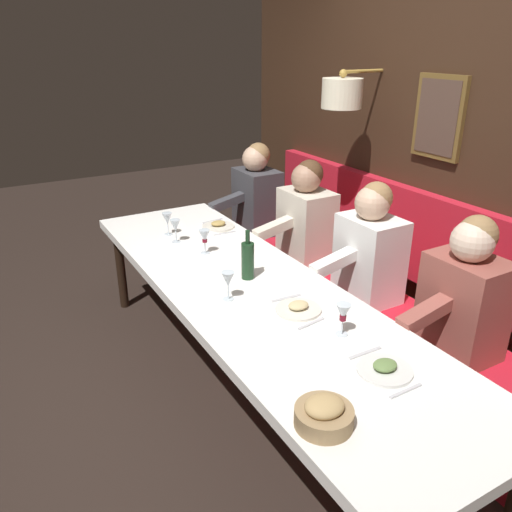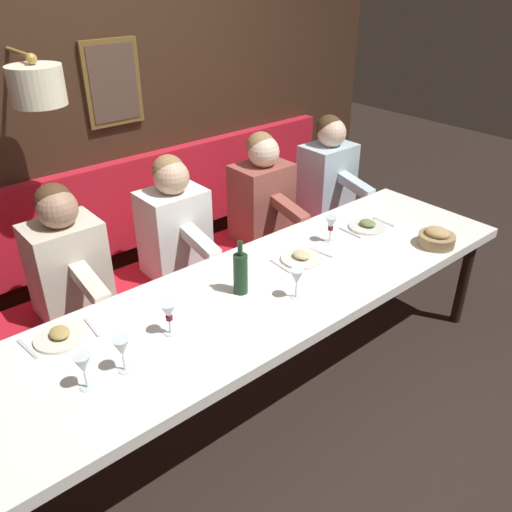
% 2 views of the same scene
% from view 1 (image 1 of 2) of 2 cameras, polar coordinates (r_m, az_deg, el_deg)
% --- Properties ---
extents(ground_plane, '(12.00, 12.00, 0.00)m').
position_cam_1_polar(ground_plane, '(3.32, -0.58, -15.08)').
color(ground_plane, black).
extents(dining_table, '(0.90, 3.23, 0.74)m').
position_cam_1_polar(dining_table, '(2.94, -0.64, -4.57)').
color(dining_table, white).
rests_on(dining_table, ground_plane).
extents(banquette_bench, '(0.52, 3.43, 0.45)m').
position_cam_1_polar(banquette_bench, '(3.63, 11.85, -7.63)').
color(banquette_bench, red).
rests_on(banquette_bench, ground_plane).
extents(back_wall_panel, '(0.59, 4.63, 2.90)m').
position_cam_1_polar(back_wall_panel, '(3.63, 20.24, 10.73)').
color(back_wall_panel, '#382316').
rests_on(back_wall_panel, ground_plane).
extents(diner_near, '(0.60, 0.40, 0.79)m').
position_cam_1_polar(diner_near, '(2.92, 22.25, -3.81)').
color(diner_near, '#934C42').
rests_on(diner_near, banquette_bench).
extents(diner_middle, '(0.60, 0.40, 0.79)m').
position_cam_1_polar(diner_middle, '(3.37, 12.53, 1.02)').
color(diner_middle, white).
rests_on(diner_middle, banquette_bench).
extents(diner_far, '(0.60, 0.40, 0.79)m').
position_cam_1_polar(diner_far, '(3.88, 5.59, 4.46)').
color(diner_far, beige).
rests_on(diner_far, banquette_bench).
extents(diner_farthest, '(0.60, 0.40, 0.79)m').
position_cam_1_polar(diner_farthest, '(4.49, 0.04, 7.15)').
color(diner_farthest, '#3D3D42').
rests_on(diner_farthest, banquette_bench).
extents(place_setting_0, '(0.24, 0.32, 0.05)m').
position_cam_1_polar(place_setting_0, '(3.85, -4.22, 3.41)').
color(place_setting_0, silver).
rests_on(place_setting_0, dining_table).
extents(place_setting_1, '(0.24, 0.32, 0.05)m').
position_cam_1_polar(place_setting_1, '(2.69, 4.74, -5.84)').
color(place_setting_1, silver).
rests_on(place_setting_1, dining_table).
extents(place_setting_2, '(0.24, 0.31, 0.05)m').
position_cam_1_polar(place_setting_2, '(2.30, 14.15, -12.10)').
color(place_setting_2, silver).
rests_on(place_setting_2, dining_table).
extents(wine_glass_0, '(0.07, 0.07, 0.16)m').
position_cam_1_polar(wine_glass_0, '(3.36, -5.75, 2.13)').
color(wine_glass_0, silver).
rests_on(wine_glass_0, dining_table).
extents(wine_glass_1, '(0.07, 0.07, 0.16)m').
position_cam_1_polar(wine_glass_1, '(3.57, -8.98, 3.30)').
color(wine_glass_1, silver).
rests_on(wine_glass_1, dining_table).
extents(wine_glass_2, '(0.07, 0.07, 0.16)m').
position_cam_1_polar(wine_glass_2, '(2.75, -3.14, -2.70)').
color(wine_glass_2, silver).
rests_on(wine_glass_2, dining_table).
extents(wine_glass_3, '(0.07, 0.07, 0.16)m').
position_cam_1_polar(wine_glass_3, '(3.72, -9.86, 4.06)').
color(wine_glass_3, silver).
rests_on(wine_glass_3, dining_table).
extents(wine_glass_4, '(0.07, 0.07, 0.16)m').
position_cam_1_polar(wine_glass_4, '(2.46, 9.70, -6.33)').
color(wine_glass_4, silver).
rests_on(wine_glass_4, dining_table).
extents(wine_bottle, '(0.08, 0.08, 0.30)m').
position_cam_1_polar(wine_bottle, '(2.99, -0.93, -0.45)').
color(wine_bottle, '#19381E').
rests_on(wine_bottle, dining_table).
extents(bread_bowl, '(0.22, 0.22, 0.12)m').
position_cam_1_polar(bread_bowl, '(1.97, 7.59, -17.09)').
color(bread_bowl, '#9E7F56').
rests_on(bread_bowl, dining_table).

